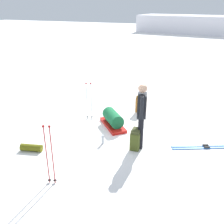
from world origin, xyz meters
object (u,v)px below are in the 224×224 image
Objects in this scene: ski_poles_planted_far at (49,152)px; gear_sled at (113,120)px; sleeping_mat_rolled at (31,148)px; ski_poles_planted_near at (89,99)px; skier_standing at (142,113)px; ski_pair_near at (206,147)px; backpack_bright at (136,139)px; thermos_bottle at (103,139)px; backpack_large_dark at (141,104)px.

gear_sled is at bearing 85.42° from ski_poles_planted_far.
ski_poles_planted_near is at bearing 77.30° from sleeping_mat_rolled.
ski_poles_planted_near reaches higher than sleeping_mat_rolled.
skier_standing is at bearing -28.55° from ski_poles_planted_near.
ski_pair_near is at bearing -8.30° from ski_poles_planted_near.
sleeping_mat_rolled is (-4.15, -1.79, 0.08)m from ski_pair_near.
backpack_bright is 2.37m from ski_poles_planted_far.
thermos_bottle is at bearing -83.63° from gear_sled.
skier_standing is 2.28m from ski_poles_planted_near.
sleeping_mat_rolled is at bearing -147.74° from thermos_bottle.
thermos_bottle is at bearing -165.42° from skier_standing.
ski_poles_planted_far is (-1.32, -2.11, -0.21)m from skier_standing.
gear_sled is 2.10× the size of sleeping_mat_rolled.
sleeping_mat_rolled is at bearing -153.93° from skier_standing.
gear_sled is 2.51m from sleeping_mat_rolled.
ski_pair_near is 4.52m from sleeping_mat_rolled.
sleeping_mat_rolled is at bearing 143.59° from ski_poles_planted_far.
skier_standing is at bearing -75.24° from backpack_large_dark.
ski_poles_planted_far is (-0.73, -4.34, 0.45)m from backpack_large_dark.
thermos_bottle reaches higher than ski_pair_near.
backpack_bright is 0.41× the size of ski_poles_planted_far.
sleeping_mat_rolled reaches higher than ski_pair_near.
gear_sled is 4.45× the size of thermos_bottle.
ski_poles_planted_far reaches higher than gear_sled.
gear_sled is at bearing -109.52° from backpack_large_dark.
ski_poles_planted_near is at bearing 171.70° from ski_pair_near.
gear_sled is (-1.08, 0.83, -0.73)m from skier_standing.
backpack_bright is 0.45× the size of ski_poles_planted_near.
ski_poles_planted_far is 1.16× the size of gear_sled.
gear_sled is (-1.00, 0.98, -0.04)m from backpack_bright.
skier_standing is 3.10× the size of backpack_bright.
ski_poles_planted_far is 5.17× the size of thermos_bottle.
ski_pair_near is 1.87m from backpack_bright.
ski_pair_near is 3.73m from ski_poles_planted_near.
sleeping_mat_rolled is at bearing -119.16° from backpack_large_dark.
backpack_bright is at bearing -117.53° from skier_standing.
skier_standing is 3.09× the size of sleeping_mat_rolled.
ski_poles_planted_near is (-1.41, -1.14, 0.39)m from backpack_large_dark.
backpack_large_dark is at bearing 143.05° from ski_pair_near.
backpack_large_dark is at bearing 102.05° from backpack_bright.
backpack_bright is 0.90m from thermos_bottle.
thermos_bottle is (0.12, -1.08, -0.09)m from gear_sled.
ski_pair_near is at bearing 18.76° from skier_standing.
backpack_large_dark reaches higher than backpack_bright.
backpack_large_dark is 2.51m from thermos_bottle.
skier_standing is 1.47× the size of gear_sled.
skier_standing reaches higher than ski_poles_planted_far.
sleeping_mat_rolled is (-0.52, -2.31, -0.59)m from ski_poles_planted_near.
ski_poles_planted_far is 2.44× the size of sleeping_mat_rolled.
ski_poles_planted_far is 3.00m from gear_sled.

